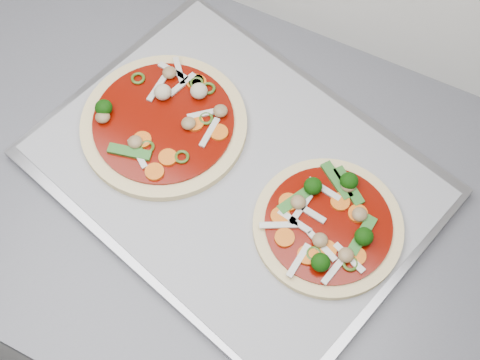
% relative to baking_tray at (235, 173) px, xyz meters
% --- Properties ---
extents(countertop, '(3.60, 0.60, 0.04)m').
position_rel_baking_tray_xyz_m(countertop, '(0.30, -0.03, -0.03)').
color(countertop, '#5D5D64').
rests_on(countertop, base_cabinet).
extents(baking_tray, '(0.58, 0.49, 0.02)m').
position_rel_baking_tray_xyz_m(baking_tray, '(0.00, 0.00, 0.00)').
color(baking_tray, gray).
rests_on(baking_tray, countertop).
extents(parchment, '(0.56, 0.47, 0.00)m').
position_rel_baking_tray_xyz_m(parchment, '(0.00, 0.00, 0.01)').
color(parchment, '#949499').
rests_on(parchment, baking_tray).
extents(pizza_left, '(0.25, 0.25, 0.04)m').
position_rel_baking_tray_xyz_m(pizza_left, '(-0.12, 0.02, 0.02)').
color(pizza_left, '#E0CD85').
rests_on(pizza_left, parchment).
extents(pizza_right, '(0.19, 0.19, 0.03)m').
position_rel_baking_tray_xyz_m(pizza_right, '(0.14, -0.02, 0.02)').
color(pizza_right, '#E0CD85').
rests_on(pizza_right, parchment).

